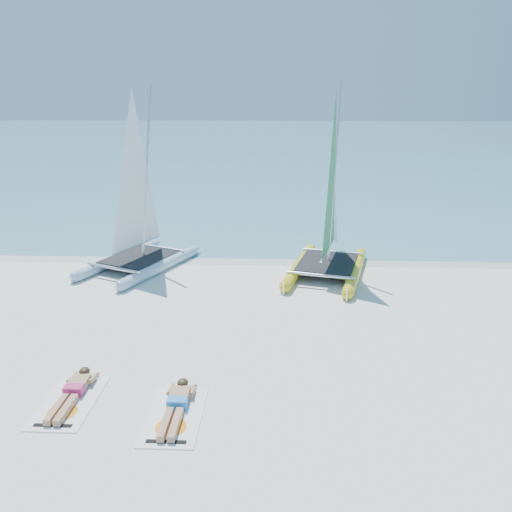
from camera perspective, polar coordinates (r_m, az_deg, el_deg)
The scene contains 9 objects.
ground at distance 13.13m, azimuth -4.25°, elevation -7.70°, with size 140.00×140.00×0.00m, color silver.
sea at distance 75.00m, azimuth 1.57°, elevation 13.33°, with size 140.00×115.00×0.01m, color #6EA7B8.
wet_sand_strip at distance 18.22m, azimuth -2.22°, elevation -0.29°, with size 140.00×1.40×0.01m, color silver.
catamaran_blue at distance 17.30m, azimuth -13.42°, elevation 4.66°, with size 3.81×5.07×6.25m.
catamaran_yellow at distance 16.74m, azimuth 8.61°, elevation 4.99°, with size 3.28×5.13×6.36m.
towel_a at distance 10.65m, azimuth -20.51°, elevation -15.33°, with size 1.00×1.85×0.02m, color white.
sunbather_a at distance 10.74m, azimuth -20.18°, elevation -14.30°, with size 0.37×1.73×0.26m.
towel_b at distance 9.77m, azimuth -9.25°, elevation -17.56°, with size 1.00×1.85×0.02m, color white.
sunbather_b at distance 9.87m, azimuth -9.05°, elevation -16.41°, with size 0.37×1.73×0.26m.
Camera 1 is at (1.52, -11.77, 5.60)m, focal length 35.00 mm.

